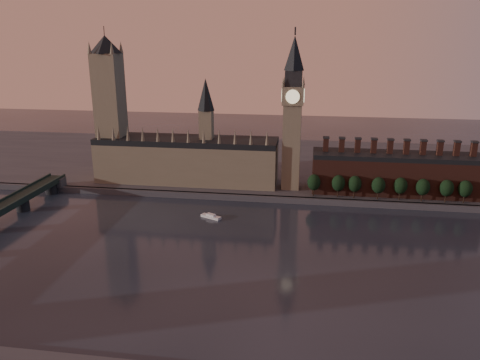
# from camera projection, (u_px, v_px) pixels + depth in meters

# --- Properties ---
(ground) EXTENTS (900.00, 900.00, 0.00)m
(ground) POSITION_uv_depth(u_px,v_px,m) (259.00, 265.00, 225.14)
(ground) COLOR black
(ground) RESTS_ON ground
(north_bank) EXTENTS (900.00, 182.00, 4.00)m
(north_bank) POSITION_uv_depth(u_px,v_px,m) (282.00, 165.00, 392.90)
(north_bank) COLOR #49494E
(north_bank) RESTS_ON ground
(palace_of_westminster) EXTENTS (130.00, 30.30, 74.00)m
(palace_of_westminster) POSITION_uv_depth(u_px,v_px,m) (187.00, 158.00, 336.41)
(palace_of_westminster) COLOR #776B54
(palace_of_westminster) RESTS_ON north_bank
(victoria_tower) EXTENTS (24.00, 24.00, 108.00)m
(victoria_tower) POSITION_uv_depth(u_px,v_px,m) (110.00, 104.00, 333.23)
(victoria_tower) COLOR #776B54
(victoria_tower) RESTS_ON north_bank
(big_ben) EXTENTS (15.00, 15.00, 107.00)m
(big_ben) POSITION_uv_depth(u_px,v_px,m) (293.00, 112.00, 311.04)
(big_ben) COLOR #776B54
(big_ben) RESTS_ON north_bank
(chimney_block) EXTENTS (110.00, 25.00, 37.00)m
(chimney_block) POSITION_uv_depth(u_px,v_px,m) (396.00, 173.00, 312.75)
(chimney_block) COLOR #4F271E
(chimney_block) RESTS_ON north_bank
(embankment_tree_0) EXTENTS (8.60, 8.60, 14.88)m
(embankment_tree_0) POSITION_uv_depth(u_px,v_px,m) (314.00, 182.00, 306.93)
(embankment_tree_0) COLOR black
(embankment_tree_0) RESTS_ON north_bank
(embankment_tree_1) EXTENTS (8.60, 8.60, 14.88)m
(embankment_tree_1) POSITION_uv_depth(u_px,v_px,m) (338.00, 183.00, 305.30)
(embankment_tree_1) COLOR black
(embankment_tree_1) RESTS_ON north_bank
(embankment_tree_2) EXTENTS (8.60, 8.60, 14.88)m
(embankment_tree_2) POSITION_uv_depth(u_px,v_px,m) (355.00, 184.00, 303.78)
(embankment_tree_2) COLOR black
(embankment_tree_2) RESTS_ON north_bank
(embankment_tree_3) EXTENTS (8.60, 8.60, 14.88)m
(embankment_tree_3) POSITION_uv_depth(u_px,v_px,m) (378.00, 185.00, 300.86)
(embankment_tree_3) COLOR black
(embankment_tree_3) RESTS_ON north_bank
(embankment_tree_4) EXTENTS (8.60, 8.60, 14.88)m
(embankment_tree_4) POSITION_uv_depth(u_px,v_px,m) (400.00, 186.00, 299.96)
(embankment_tree_4) COLOR black
(embankment_tree_4) RESTS_ON north_bank
(embankment_tree_5) EXTENTS (8.60, 8.60, 14.88)m
(embankment_tree_5) POSITION_uv_depth(u_px,v_px,m) (423.00, 187.00, 297.22)
(embankment_tree_5) COLOR black
(embankment_tree_5) RESTS_ON north_bank
(embankment_tree_6) EXTENTS (8.60, 8.60, 14.88)m
(embankment_tree_6) POSITION_uv_depth(u_px,v_px,m) (447.00, 188.00, 295.30)
(embankment_tree_6) COLOR black
(embankment_tree_6) RESTS_ON north_bank
(embankment_tree_7) EXTENTS (8.60, 8.60, 14.88)m
(embankment_tree_7) POSITION_uv_depth(u_px,v_px,m) (465.00, 189.00, 294.00)
(embankment_tree_7) COLOR black
(embankment_tree_7) RESTS_ON north_bank
(river_boat) EXTENTS (13.30, 8.73, 2.59)m
(river_boat) POSITION_uv_depth(u_px,v_px,m) (211.00, 216.00, 282.73)
(river_boat) COLOR silver
(river_boat) RESTS_ON ground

